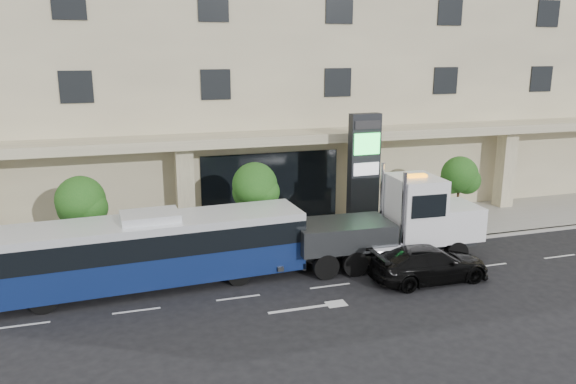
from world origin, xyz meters
name	(u,v)px	position (x,y,z in m)	size (l,w,h in m)	color
ground	(318,273)	(0.00, 0.00, 0.00)	(120.00, 120.00, 0.00)	black
sidewalk	(286,237)	(0.00, 5.00, 0.07)	(120.00, 6.00, 0.15)	gray
curb	(304,256)	(0.00, 2.00, 0.07)	(120.00, 0.30, 0.15)	gray
convention_center	(240,47)	(0.00, 15.42, 9.97)	(60.00, 17.60, 20.00)	tan
tree_left	(81,204)	(-9.97, 3.59, 3.11)	(2.27, 2.20, 4.22)	#422B19
tree_mid	(255,188)	(-1.97, 3.59, 3.26)	(2.28, 2.20, 4.38)	#422B19
tree_right	(460,177)	(9.53, 3.59, 3.04)	(2.10, 2.00, 4.04)	#422B19
city_bus	(152,249)	(-7.18, 0.72, 1.66)	(13.02, 3.41, 3.27)	black
tow_truck	(396,224)	(3.96, 0.25, 1.90)	(10.14, 2.82, 4.61)	#2D3033
black_sedan	(430,264)	(4.35, -2.18, 0.77)	(2.16, 5.31, 1.54)	black
signage_pylon	(364,175)	(3.91, 3.90, 3.46)	(1.64, 0.65, 6.52)	black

